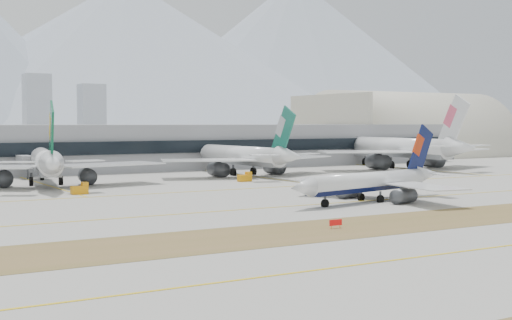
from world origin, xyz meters
TOP-DOWN VIEW (x-y plane):
  - ground at (0.00, 0.00)m, footprint 3000.00×3000.00m
  - apron_markings at (0.00, -53.95)m, footprint 360.00×122.22m
  - taxiing_airliner at (17.85, -6.07)m, footprint 45.87×39.28m
  - widebody_eva at (-29.54, 62.77)m, footprint 57.71×57.19m
  - widebody_cathay at (30.25, 67.72)m, footprint 57.87×56.55m
  - widebody_china_air at (93.22, 68.73)m, footprint 69.87×68.34m
  - terminal at (0.00, 114.84)m, footprint 280.00×43.10m
  - hangar at (154.56, 135.00)m, footprint 91.00×60.00m
  - hold_sign_left at (-10.79, -32.00)m, footprint 2.20×0.15m
  - gse_b at (-28.51, 37.44)m, footprint 3.55×2.00m
  - gse_c at (19.29, 48.34)m, footprint 3.55×2.00m

SIDE VIEW (x-z plane):
  - ground at x=0.00m, z-range 0.00..0.00m
  - apron_markings at x=0.00m, z-range -0.01..0.05m
  - hangar at x=154.56m, z-range -29.86..30.14m
  - hold_sign_left at x=-10.79m, z-range 0.20..1.55m
  - gse_b at x=-28.51m, z-range -0.25..2.35m
  - gse_c at x=19.29m, z-range -0.25..2.35m
  - taxiing_airliner at x=17.85m, z-range -4.03..11.53m
  - widebody_cathay at x=30.25m, z-range -4.83..15.80m
  - widebody_eva at x=-29.54m, z-range -4.90..16.01m
  - widebody_china_air at x=93.22m, z-range -5.84..19.09m
  - terminal at x=0.00m, z-range 0.00..15.00m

